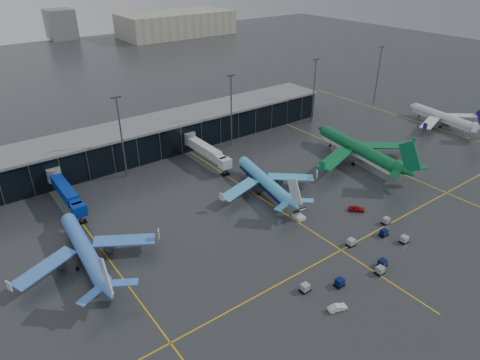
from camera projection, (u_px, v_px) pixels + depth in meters
ground at (267, 235)px, 105.32m from camera, size 600.00×600.00×0.00m
terminal_pier at (152, 137)px, 146.58m from camera, size 142.00×17.00×10.70m
jet_bridges at (66, 191)px, 115.18m from camera, size 94.00×27.50×7.20m
flood_masts at (180, 121)px, 136.74m from camera, size 203.00×0.50×25.50m
distant_hangars at (87, 31)px, 318.26m from camera, size 260.00×71.00×22.00m
taxi_lines at (270, 204)px, 118.07m from camera, size 220.00×120.00×0.02m
airliner_arkefly at (83, 241)px, 93.60m from camera, size 34.99×39.30×11.53m
airliner_klm_near at (264, 173)px, 122.25m from camera, size 38.06×41.55×11.12m
airliner_aer_lingus at (358, 141)px, 139.10m from camera, size 46.45×51.19×14.10m
airliner_ba at (444, 112)px, 168.40m from camera, size 37.60×41.44×11.42m
baggage_carts at (368, 253)px, 97.70m from camera, size 36.19×12.68×1.70m
mobile_airstair at (299, 215)px, 111.62m from camera, size 2.54×3.42×3.45m
service_van_red at (357, 209)px, 114.71m from camera, size 4.21×4.25×1.45m
service_van_white at (338, 308)px, 83.05m from camera, size 4.14×2.45×1.29m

